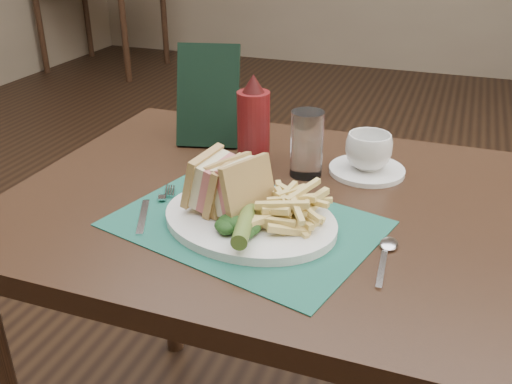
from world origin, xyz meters
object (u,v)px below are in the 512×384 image
saucer (367,170)px  drinking_glass (307,144)px  plate (250,220)px  sandwich_half_b (231,182)px  coffee_cup (369,151)px  placemat (246,224)px  sandwich_half_a (202,178)px  ketchup_bottle (253,120)px  check_presenter (208,96)px  table_bg_left (104,23)px  table_main (259,349)px

saucer → drinking_glass: size_ratio=1.15×
plate → sandwich_half_b: (-0.04, 0.01, 0.06)m
plate → coffee_cup: 0.31m
placemat → sandwich_half_b: bearing=155.6°
placemat → drinking_glass: (0.04, 0.23, 0.06)m
sandwich_half_a → drinking_glass: (0.12, 0.21, -0.00)m
plate → ketchup_bottle: 0.27m
sandwich_half_a → sandwich_half_b: bearing=7.2°
ketchup_bottle → check_presenter: size_ratio=0.84×
sandwich_half_a → ketchup_bottle: 0.24m
table_bg_left → check_presenter: size_ratio=4.05×
drinking_glass → sandwich_half_b: bearing=-108.3°
sandwich_half_a → placemat: bearing=-2.5°
saucer → check_presenter: (-0.36, 0.04, 0.10)m
sandwich_half_a → coffee_cup: bearing=54.6°
saucer → plate: bearing=-117.7°
placemat → sandwich_half_a: sandwich_half_a is taller
saucer → check_presenter: check_presenter is taller
table_main → table_bg_left: size_ratio=1.00×
placemat → sandwich_half_b: (-0.03, 0.01, 0.07)m
saucer → sandwich_half_b: bearing=-124.7°
plate → saucer: (0.15, 0.28, -0.00)m
plate → check_presenter: (-0.22, 0.32, 0.10)m
table_main → check_presenter: size_ratio=4.05×
check_presenter → ketchup_bottle: bearing=-42.8°
saucer → ketchup_bottle: size_ratio=0.81×
coffee_cup → check_presenter: check_presenter is taller
table_main → plate: (0.02, -0.12, 0.38)m
coffee_cup → check_presenter: (-0.36, 0.04, 0.06)m
ketchup_bottle → sandwich_half_a: bearing=-91.1°
table_main → sandwich_half_b: 0.45m
sandwich_half_b → check_presenter: check_presenter is taller
sandwich_half_b → plate: bearing=7.3°
sandwich_half_b → drinking_glass: (0.07, 0.21, -0.00)m
coffee_cup → drinking_glass: 0.12m
drinking_glass → check_presenter: size_ratio=0.59×
saucer → coffee_cup: 0.04m
placemat → drinking_glass: drinking_glass is taller
table_main → ketchup_bottle: size_ratio=4.84×
sandwich_half_a → drinking_glass: bearing=66.3°
table_main → placemat: (0.02, -0.12, 0.38)m
plate → saucer: size_ratio=2.00×
placemat → drinking_glass: size_ratio=3.23×
table_main → sandwich_half_b: (-0.01, -0.10, 0.44)m
saucer → ketchup_bottle: ketchup_bottle is taller
table_bg_left → saucer: 4.09m
plate → saucer: 0.31m
table_bg_left → placemat: bearing=-52.7°
table_main → placemat: bearing=-82.1°
sandwich_half_b → check_presenter: (-0.18, 0.31, 0.04)m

